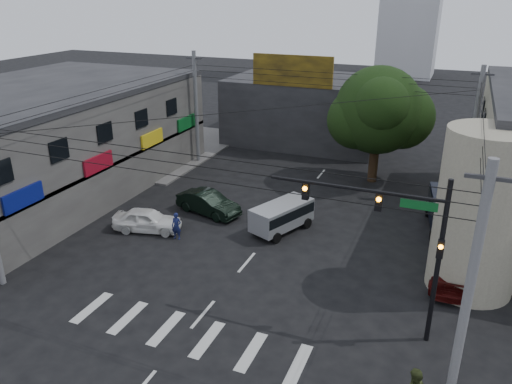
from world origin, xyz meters
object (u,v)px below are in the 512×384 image
Objects in this scene: street_tree at (378,111)px; maroon_sedan at (449,272)px; traffic_gantry at (397,230)px; utility_pole_far_right at (472,135)px; navy_van at (448,214)px; white_compact at (147,220)px; utility_pole_near_right at (468,296)px; silver_minivan at (282,218)px; dark_sedan at (208,203)px; utility_pole_far_left at (196,108)px; traffic_officer at (176,226)px.

maroon_sedan is at bearing -65.07° from street_tree.
traffic_gantry is 17.21m from utility_pole_far_right.
navy_van is (5.72, -6.74, -4.42)m from street_tree.
navy_van reaches higher than maroon_sedan.
white_compact is (-14.92, 4.27, -4.13)m from traffic_gantry.
utility_pole_near_right reaches higher than silver_minivan.
dark_sedan is 1.07× the size of white_compact.
silver_minivan is at bearing -16.38° from maroon_sedan.
dark_sedan reaches higher than white_compact.
street_tree is at bearing 171.25° from utility_pole_far_right.
utility_pole_far_right is at bearing -23.50° from silver_minivan.
utility_pole_far_left is (-14.50, -1.00, -0.87)m from street_tree.
utility_pole_far_left is at bearing 180.00° from utility_pole_far_right.
white_compact is at bearing 162.67° from dark_sedan.
dark_sedan is 2.90× the size of traffic_officer.
white_compact is 0.99× the size of silver_minivan.
white_compact is at bearing -144.10° from utility_pole_far_right.
traffic_officer is (-15.40, 7.50, -3.79)m from utility_pole_near_right.
traffic_officer is (-5.35, -3.33, -0.07)m from silver_minivan.
maroon_sedan is 9.95m from silver_minivan.
navy_van is at bearing 93.03° from utility_pole_near_right.
traffic_gantry is 1.64× the size of white_compact.
traffic_gantry is at bearing -119.94° from white_compact.
street_tree is 18.42m from traffic_gantry.
utility_pole_far_left reaches higher than silver_minivan.
white_compact is (-11.10, -13.74, -4.77)m from street_tree.
street_tree is 6.63m from utility_pole_far_right.
traffic_gantry is 0.78× the size of utility_pole_far_right.
dark_sedan is at bearing -13.59° from maroon_sedan.
traffic_gantry is 1.31× the size of navy_van.
utility_pole_far_right is at bearing -68.08° from white_compact.
silver_minivan is (5.28, -0.57, 0.14)m from dark_sedan.
utility_pole_far_right reaches higher than navy_van.
white_compact is 17.20m from maroon_sedan.
traffic_gantry is at bearing -22.10° from traffic_officer.
utility_pole_far_left and utility_pole_far_right have the same top height.
traffic_gantry reaches higher than maroon_sedan.
utility_pole_near_right reaches higher than traffic_gantry.
navy_van is at bearing -88.88° from maroon_sedan.
street_tree reaches higher than dark_sedan.
street_tree reaches higher than traffic_gantry.
utility_pole_near_right is 1.00× the size of utility_pole_far_left.
navy_van reaches higher than white_compact.
navy_van reaches higher than silver_minivan.
traffic_gantry is at bearing 127.42° from utility_pole_near_right.
navy_van reaches higher than traffic_officer.
utility_pole_far_left is at bearing 135.69° from utility_pole_near_right.
street_tree is 14.56m from utility_pole_far_left.
navy_van is at bearing 80.45° from traffic_gantry.
utility_pole_near_right and utility_pole_far_left have the same top height.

